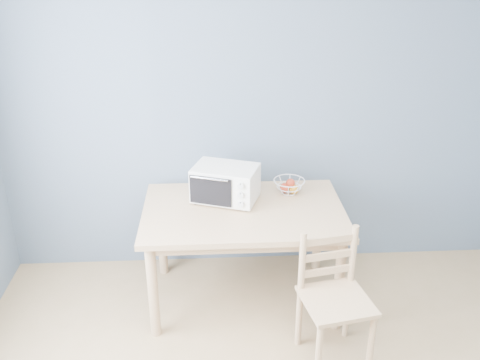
{
  "coord_description": "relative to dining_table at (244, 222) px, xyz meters",
  "views": [
    {
      "loc": [
        -0.39,
        -1.58,
        2.49
      ],
      "look_at": [
        -0.2,
        1.79,
        0.93
      ],
      "focal_mm": 40.0,
      "sensor_mm": 36.0,
      "label": 1
    }
  ],
  "objects": [
    {
      "name": "toaster_oven",
      "position": [
        -0.14,
        0.15,
        0.24
      ],
      "size": [
        0.52,
        0.43,
        0.26
      ],
      "rotation": [
        0.0,
        0.0,
        -0.34
      ],
      "color": "white",
      "rests_on": "dining_table"
    },
    {
      "name": "fruit_basket",
      "position": [
        0.35,
        0.23,
        0.16
      ],
      "size": [
        0.27,
        0.27,
        0.12
      ],
      "rotation": [
        0.0,
        0.0,
        -0.19
      ],
      "color": "white",
      "rests_on": "dining_table"
    },
    {
      "name": "room",
      "position": [
        0.18,
        -1.7,
        0.65
      ],
      "size": [
        4.01,
        4.51,
        2.61
      ],
      "color": "tan",
      "rests_on": "ground"
    },
    {
      "name": "dining_chair",
      "position": [
        0.52,
        -0.62,
        -0.23
      ],
      "size": [
        0.47,
        0.47,
        0.85
      ],
      "rotation": [
        0.0,
        0.0,
        0.19
      ],
      "color": "tan",
      "rests_on": "ground"
    },
    {
      "name": "dining_table",
      "position": [
        0.0,
        0.0,
        0.0
      ],
      "size": [
        1.4,
        0.9,
        0.75
      ],
      "color": "tan",
      "rests_on": "ground"
    }
  ]
}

